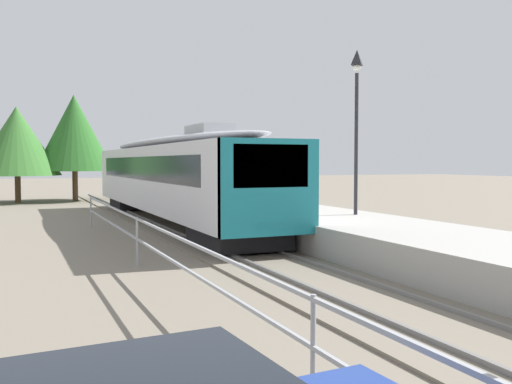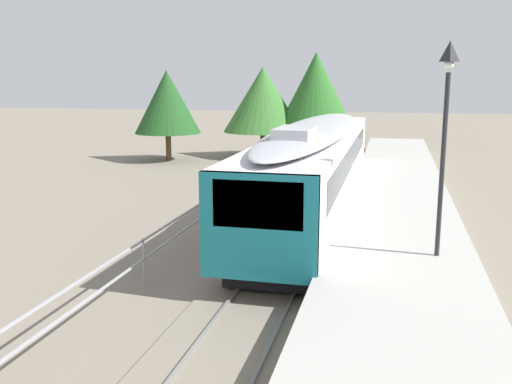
{
  "view_description": "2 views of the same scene",
  "coord_description": "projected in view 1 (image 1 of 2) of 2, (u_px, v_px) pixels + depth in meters",
  "views": [
    {
      "loc": [
        -6.16,
        6.94,
        2.63
      ],
      "look_at": [
        0.0,
        21.08,
        1.8
      ],
      "focal_mm": 39.39,
      "sensor_mm": 36.0,
      "label": 1
    },
    {
      "loc": [
        2.93,
        7.8,
        5.35
      ],
      "look_at": [
        -1.0,
        24.08,
        2.0
      ],
      "focal_mm": 39.83,
      "sensor_mm": 36.0,
      "label": 2
    }
  ],
  "objects": [
    {
      "name": "track_rails",
      "position": [
        243.0,
        251.0,
        16.38
      ],
      "size": [
        3.2,
        60.0,
        0.14
      ],
      "color": "slate",
      "rests_on": "ground"
    },
    {
      "name": "tree_behind_station_far",
      "position": [
        74.0,
        133.0,
        37.62
      ],
      "size": [
        5.16,
        5.16,
        7.11
      ],
      "color": "brown",
      "rests_on": "ground"
    },
    {
      "name": "commuter_train",
      "position": [
        172.0,
        173.0,
        23.52
      ],
      "size": [
        2.82,
        19.93,
        3.74
      ],
      "color": "silver",
      "rests_on": "track_rails"
    },
    {
      "name": "platform_lamp_mid_platform",
      "position": [
        357.0,
        100.0,
        18.2
      ],
      "size": [
        0.34,
        0.34,
        5.35
      ],
      "color": "#232328",
      "rests_on": "station_platform"
    },
    {
      "name": "carpark_fence",
      "position": [
        313.0,
        327.0,
        5.86
      ],
      "size": [
        0.06,
        36.06,
        1.25
      ],
      "color": "#9EA0A5",
      "rests_on": "ground"
    },
    {
      "name": "tree_distant_left",
      "position": [
        17.0,
        141.0,
        35.9
      ],
      "size": [
        5.44,
        5.44,
        6.17
      ],
      "color": "brown",
      "rests_on": "ground"
    },
    {
      "name": "ground_plane",
      "position": [
        141.0,
        259.0,
        15.18
      ],
      "size": [
        160.0,
        160.0,
        0.0
      ],
      "primitive_type": "plane",
      "color": "slate"
    },
    {
      "name": "station_platform",
      "position": [
        339.0,
        231.0,
        17.65
      ],
      "size": [
        3.9,
        60.0,
        0.9
      ],
      "primitive_type": "cube",
      "color": "#A8A59E",
      "rests_on": "ground"
    }
  ]
}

